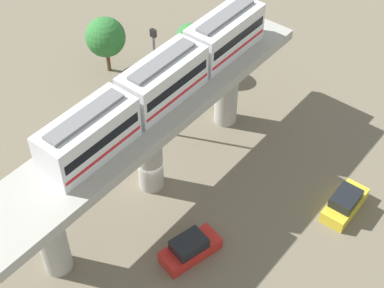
{
  "coord_description": "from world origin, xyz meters",
  "views": [
    {
      "loc": [
        -21.0,
        21.13,
        33.77
      ],
      "look_at": [
        -2.5,
        -1.8,
        4.48
      ],
      "focal_mm": 54.97,
      "sensor_mm": 36.0,
      "label": 1
    }
  ],
  "objects_px": {
    "parked_car_red": "(190,249)",
    "tree_mid_lot": "(191,40)",
    "parked_car_yellow": "(345,203)",
    "train": "(163,80)",
    "signal_post": "(156,79)",
    "tree_near_viaduct": "(105,37)"
  },
  "relations": [
    {
      "from": "parked_car_red",
      "to": "tree_mid_lot",
      "type": "xyz_separation_m",
      "value": [
        12.54,
        -15.62,
        3.07
      ]
    },
    {
      "from": "parked_car_yellow",
      "to": "parked_car_red",
      "type": "bearing_deg",
      "value": 57.47
    },
    {
      "from": "train",
      "to": "parked_car_red",
      "type": "distance_m",
      "value": 11.54
    },
    {
      "from": "parked_car_red",
      "to": "tree_mid_lot",
      "type": "distance_m",
      "value": 20.27
    },
    {
      "from": "tree_mid_lot",
      "to": "signal_post",
      "type": "height_order",
      "value": "signal_post"
    },
    {
      "from": "parked_car_red",
      "to": "signal_post",
      "type": "bearing_deg",
      "value": -24.99
    },
    {
      "from": "parked_car_yellow",
      "to": "tree_near_viaduct",
      "type": "distance_m",
      "value": 25.3
    },
    {
      "from": "tree_near_viaduct",
      "to": "train",
      "type": "bearing_deg",
      "value": 153.21
    },
    {
      "from": "train",
      "to": "tree_mid_lot",
      "type": "xyz_separation_m",
      "value": [
        6.19,
        -10.65,
        -5.2
      ]
    },
    {
      "from": "tree_mid_lot",
      "to": "tree_near_viaduct",
      "type": "bearing_deg",
      "value": 34.42
    },
    {
      "from": "parked_car_red",
      "to": "tree_mid_lot",
      "type": "height_order",
      "value": "tree_mid_lot"
    },
    {
      "from": "train",
      "to": "tree_near_viaduct",
      "type": "xyz_separation_m",
      "value": [
        12.51,
        -6.32,
        -5.35
      ]
    },
    {
      "from": "tree_mid_lot",
      "to": "parked_car_yellow",
      "type": "bearing_deg",
      "value": 163.7
    },
    {
      "from": "tree_mid_lot",
      "to": "signal_post",
      "type": "xyz_separation_m",
      "value": [
        -2.79,
        7.76,
        1.75
      ]
    },
    {
      "from": "signal_post",
      "to": "tree_near_viaduct",
      "type": "bearing_deg",
      "value": -20.64
    },
    {
      "from": "tree_mid_lot",
      "to": "parked_car_red",
      "type": "bearing_deg",
      "value": 128.74
    },
    {
      "from": "parked_car_red",
      "to": "signal_post",
      "type": "height_order",
      "value": "signal_post"
    },
    {
      "from": "parked_car_red",
      "to": "parked_car_yellow",
      "type": "bearing_deg",
      "value": -107.77
    },
    {
      "from": "parked_car_yellow",
      "to": "tree_mid_lot",
      "type": "relative_size",
      "value": 0.8
    },
    {
      "from": "parked_car_yellow",
      "to": "tree_mid_lot",
      "type": "xyz_separation_m",
      "value": [
        18.79,
        -5.49,
        3.07
      ]
    },
    {
      "from": "train",
      "to": "tree_mid_lot",
      "type": "distance_m",
      "value": 13.37
    },
    {
      "from": "tree_near_viaduct",
      "to": "tree_mid_lot",
      "type": "relative_size",
      "value": 1.04
    }
  ]
}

